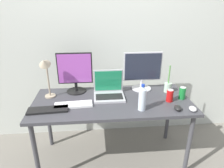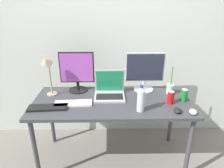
{
  "view_description": "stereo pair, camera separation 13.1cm",
  "coord_description": "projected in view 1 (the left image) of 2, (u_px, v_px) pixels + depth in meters",
  "views": [
    {
      "loc": [
        -0.16,
        -1.8,
        1.68
      ],
      "look_at": [
        0.0,
        0.0,
        0.92
      ],
      "focal_mm": 32.0,
      "sensor_mm": 36.0,
      "label": 1
    },
    {
      "loc": [
        -0.03,
        -1.8,
        1.68
      ],
      "look_at": [
        0.0,
        0.0,
        0.92
      ],
      "focal_mm": 32.0,
      "sensor_mm": 36.0,
      "label": 2
    }
  ],
  "objects": [
    {
      "name": "ground_plane",
      "position": [
        112.0,
        157.0,
        2.32
      ],
      "size": [
        16.0,
        16.0,
        0.0
      ],
      "primitive_type": "plane",
      "color": "gray"
    },
    {
      "name": "bamboo_vase",
      "position": [
        168.0,
        87.0,
        2.2
      ],
      "size": [
        0.08,
        0.08,
        0.3
      ],
      "color": "#B2D1B7",
      "rests_on": "work_desk"
    },
    {
      "name": "work_desk",
      "position": [
        112.0,
        106.0,
        2.05
      ],
      "size": [
        1.59,
        0.7,
        0.74
      ],
      "color": "#424247",
      "rests_on": "ground"
    },
    {
      "name": "soda_can_near_keyboard",
      "position": [
        170.0,
        96.0,
        1.99
      ],
      "size": [
        0.07,
        0.07,
        0.13
      ],
      "color": "red",
      "rests_on": "work_desk"
    },
    {
      "name": "laptop_silver",
      "position": [
        109.0,
        91.0,
        2.1
      ],
      "size": [
        0.31,
        0.26,
        0.28
      ],
      "color": "#B7B7BC",
      "rests_on": "work_desk"
    },
    {
      "name": "mouse_by_laptop",
      "position": [
        193.0,
        109.0,
        1.83
      ],
      "size": [
        0.08,
        0.1,
        0.04
      ],
      "primitive_type": "ellipsoid",
      "rotation": [
        0.0,
        0.0,
        -0.17
      ],
      "color": "silver",
      "rests_on": "work_desk"
    },
    {
      "name": "monitor_left",
      "position": [
        75.0,
        72.0,
        2.13
      ],
      "size": [
        0.37,
        0.21,
        0.44
      ],
      "color": "black",
      "rests_on": "work_desk"
    },
    {
      "name": "soda_can_by_laptop",
      "position": [
        182.0,
        93.0,
        2.04
      ],
      "size": [
        0.07,
        0.07,
        0.13
      ],
      "color": "#197F33",
      "rests_on": "work_desk"
    },
    {
      "name": "water_bottle",
      "position": [
        142.0,
        98.0,
        1.81
      ],
      "size": [
        0.07,
        0.07,
        0.25
      ],
      "color": "silver",
      "rests_on": "work_desk"
    },
    {
      "name": "desk_lamp",
      "position": [
        46.0,
        71.0,
        1.95
      ],
      "size": [
        0.11,
        0.18,
        0.45
      ],
      "color": "tan",
      "rests_on": "work_desk"
    },
    {
      "name": "wall_back",
      "position": [
        108.0,
        35.0,
        2.35
      ],
      "size": [
        7.0,
        0.08,
        2.6
      ],
      "primitive_type": "cube",
      "color": "silver",
      "rests_on": "ground"
    },
    {
      "name": "keyboard_main",
      "position": [
        48.0,
        110.0,
        1.83
      ],
      "size": [
        0.37,
        0.14,
        0.02
      ],
      "primitive_type": "cube",
      "rotation": [
        0.0,
        0.0,
        0.06
      ],
      "color": "black",
      "rests_on": "work_desk"
    },
    {
      "name": "keyboard_aux",
      "position": [
        73.0,
        105.0,
        1.92
      ],
      "size": [
        0.37,
        0.15,
        0.02
      ],
      "primitive_type": "cube",
      "rotation": [
        0.0,
        0.0,
        0.07
      ],
      "color": "white",
      "rests_on": "work_desk"
    },
    {
      "name": "monitor_center",
      "position": [
        143.0,
        70.0,
        2.2
      ],
      "size": [
        0.42,
        0.22,
        0.43
      ],
      "color": "silver",
      "rests_on": "work_desk"
    },
    {
      "name": "mouse_by_keyboard",
      "position": [
        178.0,
        108.0,
        1.84
      ],
      "size": [
        0.08,
        0.1,
        0.04
      ],
      "primitive_type": "ellipsoid",
      "rotation": [
        0.0,
        0.0,
        -0.15
      ],
      "color": "black",
      "rests_on": "work_desk"
    }
  ]
}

